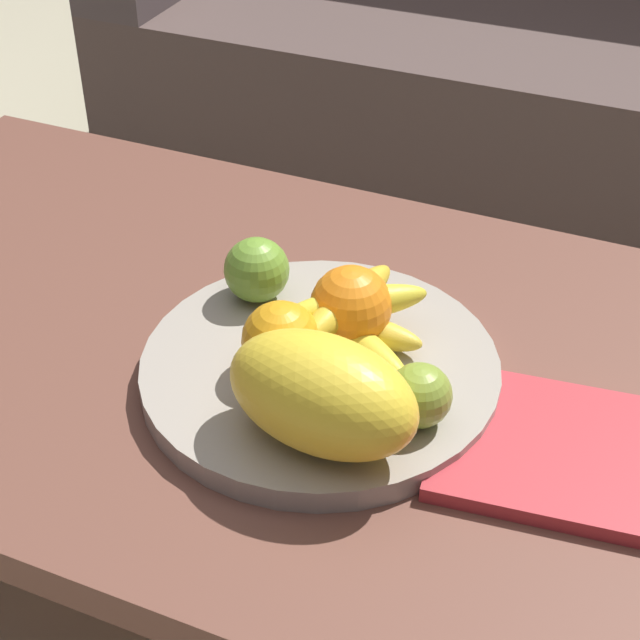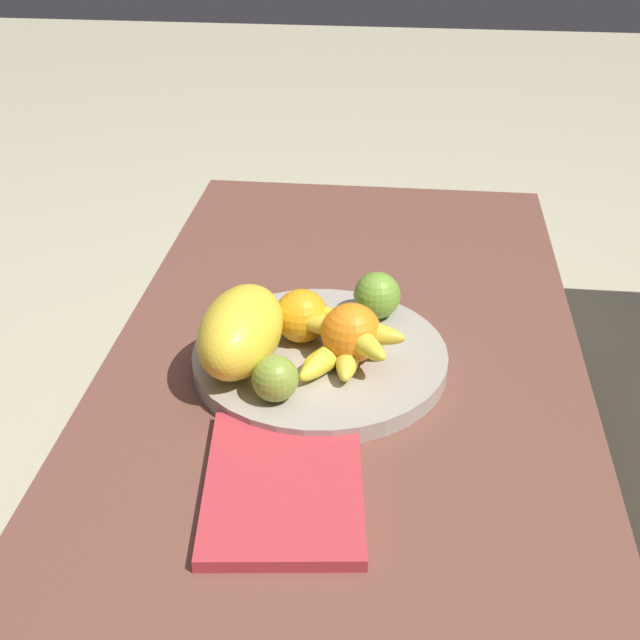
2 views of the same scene
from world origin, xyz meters
The scene contains 11 objects.
ground_plane centered at (0.00, 0.00, 0.00)m, with size 8.00×8.00×0.00m, color #B5AC8C.
coffee_table centered at (0.00, 0.00, 0.36)m, with size 1.24×0.68×0.39m.
couch centered at (0.10, 1.11, 0.30)m, with size 1.70×0.70×0.90m.
fruit_bowl centered at (0.05, -0.03, 0.41)m, with size 0.36×0.36×0.03m, color #A3998C.
melon_large_front centered at (0.10, -0.13, 0.47)m, with size 0.18×0.11×0.11m, color yellow.
orange_front centered at (0.02, -0.06, 0.46)m, with size 0.08×0.08×0.08m, color orange.
orange_left centered at (0.07, 0.01, 0.46)m, with size 0.08×0.08×0.08m, color orange.
apple_front centered at (-0.05, 0.04, 0.45)m, with size 0.07×0.07×0.07m, color olive.
apple_left centered at (0.17, -0.08, 0.45)m, with size 0.06×0.06×0.06m, color olive.
banana_bunch centered at (0.07, 0.01, 0.45)m, with size 0.16×0.15×0.06m.
magazine centered at (0.31, -0.05, 0.40)m, with size 0.25×0.18×0.02m, color #BC333A.
Camera 1 is at (0.35, -0.74, 1.05)m, focal length 56.13 mm.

